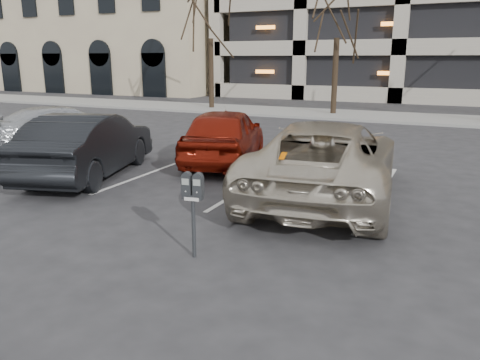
{
  "coord_description": "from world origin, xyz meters",
  "views": [
    {
      "loc": [
        2.73,
        -7.63,
        2.83
      ],
      "look_at": [
        0.03,
        -1.8,
        1.15
      ],
      "focal_mm": 35.0,
      "sensor_mm": 36.0,
      "label": 1
    }
  ],
  "objects_px": {
    "car_red": "(225,135)",
    "car_dark": "(89,145)",
    "car_silver": "(65,127)",
    "suv_silver": "(325,160)",
    "parking_meter": "(193,194)"
  },
  "relations": [
    {
      "from": "parking_meter",
      "to": "car_silver",
      "type": "height_order",
      "value": "car_silver"
    },
    {
      "from": "car_silver",
      "to": "car_red",
      "type": "bearing_deg",
      "value": -154.78
    },
    {
      "from": "car_red",
      "to": "car_dark",
      "type": "xyz_separation_m",
      "value": [
        -2.33,
        -2.77,
        0.01
      ]
    },
    {
      "from": "suv_silver",
      "to": "car_dark",
      "type": "bearing_deg",
      "value": -0.28
    },
    {
      "from": "car_silver",
      "to": "suv_silver",
      "type": "bearing_deg",
      "value": -168.29
    },
    {
      "from": "parking_meter",
      "to": "car_dark",
      "type": "height_order",
      "value": "car_dark"
    },
    {
      "from": "suv_silver",
      "to": "car_silver",
      "type": "height_order",
      "value": "suv_silver"
    },
    {
      "from": "parking_meter",
      "to": "suv_silver",
      "type": "height_order",
      "value": "suv_silver"
    },
    {
      "from": "car_dark",
      "to": "car_silver",
      "type": "distance_m",
      "value": 4.36
    },
    {
      "from": "suv_silver",
      "to": "car_red",
      "type": "relative_size",
      "value": 1.34
    },
    {
      "from": "car_red",
      "to": "car_silver",
      "type": "xyz_separation_m",
      "value": [
        -5.78,
        -0.1,
        -0.1
      ]
    },
    {
      "from": "suv_silver",
      "to": "car_red",
      "type": "height_order",
      "value": "suv_silver"
    },
    {
      "from": "parking_meter",
      "to": "car_silver",
      "type": "bearing_deg",
      "value": 135.86
    },
    {
      "from": "suv_silver",
      "to": "car_silver",
      "type": "distance_m",
      "value": 9.4
    },
    {
      "from": "car_red",
      "to": "suv_silver",
      "type": "bearing_deg",
      "value": 131.9
    }
  ]
}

